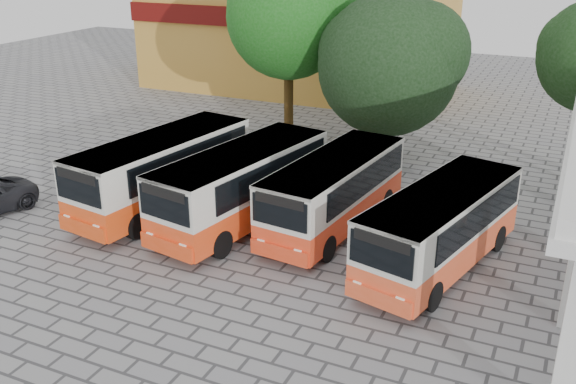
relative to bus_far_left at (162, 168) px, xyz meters
The scene contains 8 objects.
ground 8.11m from the bus_far_left, 29.90° to the right, with size 90.00×90.00×0.00m, color gray.
shophouse_block 22.55m from the bus_far_left, 100.58° to the left, with size 20.40×10.40×8.30m.
bus_far_left is the anchor object (origin of this frame).
bus_centre_left 3.49m from the bus_far_left, ahead, with size 3.68×8.16×2.82m.
bus_centre_right 6.74m from the bus_far_left, ahead, with size 3.07×7.61×2.66m.
bus_far_right 10.80m from the bus_far_left, ahead, with size 3.93×7.77×2.66m.
tree_left 11.56m from the bus_far_left, 86.92° to the left, with size 6.47×6.16×9.30m.
tree_middle 11.66m from the bus_far_left, 57.53° to the left, with size 6.81×6.49×7.70m.
Camera 1 is at (7.21, -15.00, 10.00)m, focal length 40.00 mm.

